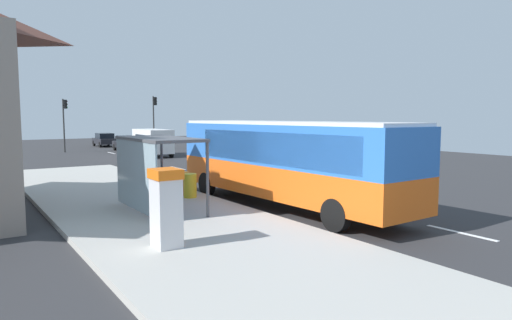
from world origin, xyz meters
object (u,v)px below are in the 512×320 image
object	(u,v)px
bus	(285,158)
sedan_near	(127,143)
sedan_far	(104,140)
recycling_bin_yellow	(190,186)
bus_shelter	(151,155)
white_van	(153,141)
recycling_bin_orange	(183,183)
traffic_light_far_side	(65,117)
traffic_light_near_side	(154,114)
ticket_machine	(166,207)

from	to	relation	value
bus	sedan_near	world-z (taller)	bus
sedan_far	recycling_bin_yellow	distance (m)	36.56
sedan_far	bus_shelter	bearing A→B (deg)	-103.05
recycling_bin_yellow	bus	bearing A→B (deg)	-49.51
sedan_far	bus_shelter	distance (m)	38.60
white_van	recycling_bin_yellow	bearing A→B (deg)	-107.15
recycling_bin_orange	traffic_light_far_side	distance (m)	28.96
recycling_bin_yellow	bus_shelter	xyz separation A→B (m)	(-2.21, -1.60, 1.44)
bus	sedan_far	xyz separation A→B (m)	(4.01, 38.89, -1.05)
recycling_bin_yellow	traffic_light_near_side	distance (m)	30.45
sedan_near	traffic_light_near_side	distance (m)	4.33
recycling_bin_orange	traffic_light_far_side	size ratio (longest dim) A/B	0.19
sedan_far	ticket_machine	size ratio (longest dim) A/B	2.30
sedan_near	sedan_far	distance (m)	8.01
traffic_light_near_side	sedan_near	bearing A→B (deg)	-166.77
traffic_light_near_side	sedan_far	bearing A→B (deg)	113.75
sedan_near	traffic_light_far_side	world-z (taller)	traffic_light_far_side
recycling_bin_orange	traffic_light_far_side	world-z (taller)	traffic_light_far_side
traffic_light_near_side	bus_shelter	world-z (taller)	traffic_light_near_side
sedan_far	bus_shelter	size ratio (longest dim) A/B	1.11
recycling_bin_yellow	recycling_bin_orange	bearing A→B (deg)	90.00
white_van	recycling_bin_yellow	world-z (taller)	white_van
sedan_near	bus_shelter	distance (m)	30.85
white_van	traffic_light_far_side	xyz separation A→B (m)	(-5.30, 8.78, 2.02)
white_van	recycling_bin_orange	distance (m)	21.04
sedan_far	recycling_bin_yellow	xyz separation A→B (m)	(-6.50, -35.98, -0.14)
recycling_bin_orange	white_van	bearing A→B (deg)	72.29
bus	traffic_light_far_side	bearing A→B (deg)	92.45
ticket_machine	bus_shelter	xyz separation A→B (m)	(1.26, 4.33, 0.93)
traffic_light_near_side	traffic_light_far_side	world-z (taller)	traffic_light_near_side
sedan_far	recycling_bin_orange	world-z (taller)	sedan_far
bus	recycling_bin_orange	size ratio (longest dim) A/B	11.67
bus	recycling_bin_orange	distance (m)	4.54
recycling_bin_yellow	recycling_bin_orange	xyz separation A→B (m)	(0.00, 0.70, 0.00)
bus	recycling_bin_orange	xyz separation A→B (m)	(-2.49, 3.61, -1.19)
traffic_light_near_side	bus_shelter	size ratio (longest dim) A/B	1.37
bus	ticket_machine	xyz separation A→B (m)	(-5.96, -3.01, -0.67)
ticket_machine	white_van	bearing A→B (deg)	69.69
white_van	traffic_light_near_side	xyz separation A→B (m)	(3.29, 7.98, 2.27)
sedan_near	bus_shelter	size ratio (longest dim) A/B	1.12
sedan_near	recycling_bin_yellow	size ratio (longest dim) A/B	4.71
traffic_light_near_side	bus	bearing A→B (deg)	-102.84
sedan_near	recycling_bin_yellow	world-z (taller)	sedan_near
sedan_near	ticket_machine	size ratio (longest dim) A/B	2.31
white_van	ticket_machine	size ratio (longest dim) A/B	2.73
sedan_far	traffic_light_near_side	distance (m)	8.42
ticket_machine	traffic_light_near_side	world-z (taller)	traffic_light_near_side
bus	white_van	world-z (taller)	bus
traffic_light_far_side	ticket_machine	bearing A→B (deg)	-97.34
ticket_machine	recycling_bin_yellow	bearing A→B (deg)	59.66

